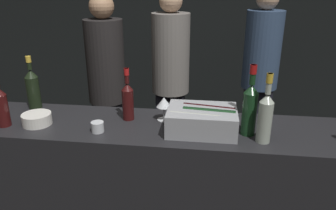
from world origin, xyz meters
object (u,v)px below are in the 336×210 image
at_px(ice_bin_with_bottles, 202,119).
at_px(person_in_hoodie, 260,70).
at_px(person_blond_tee, 107,82).
at_px(person_grey_polo, 171,74).
at_px(wine_glass, 164,103).
at_px(red_wine_bottle_burgundy, 250,107).
at_px(red_wine_bottle_black_foil, 1,104).
at_px(candle_votive, 98,127).
at_px(bowl_white, 37,119).
at_px(rose_wine_bottle, 265,115).
at_px(red_wine_bottle_tall, 128,99).
at_px(champagne_bottle, 33,88).

xyz_separation_m(ice_bin_with_bottles, person_in_hoodie, (0.53, 1.60, -0.13)).
xyz_separation_m(person_blond_tee, person_grey_polo, (0.55, 0.28, 0.01)).
height_order(wine_glass, red_wine_bottle_burgundy, red_wine_bottle_burgundy).
xyz_separation_m(ice_bin_with_bottles, wine_glass, (-0.23, 0.12, 0.04)).
height_order(red_wine_bottle_black_foil, person_in_hoodie, person_in_hoodie).
bearing_deg(candle_votive, bowl_white, 172.42).
relative_size(red_wine_bottle_burgundy, person_grey_polo, 0.22).
bearing_deg(person_blond_tee, rose_wine_bottle, -113.20).
xyz_separation_m(bowl_white, person_in_hoodie, (1.47, 1.64, -0.10)).
height_order(red_wine_bottle_burgundy, person_grey_polo, person_grey_polo).
bearing_deg(person_in_hoodie, red_wine_bottle_burgundy, -171.70).
bearing_deg(bowl_white, person_in_hoodie, 48.05).
xyz_separation_m(ice_bin_with_bottles, bowl_white, (-0.95, -0.04, -0.04)).
xyz_separation_m(red_wine_bottle_black_foil, red_wine_bottle_tall, (0.68, 0.18, -0.00)).
height_order(red_wine_bottle_black_foil, champagne_bottle, champagne_bottle).
height_order(champagne_bottle, red_wine_bottle_tall, champagne_bottle).
bearing_deg(bowl_white, person_grey_polo, 66.83).
height_order(bowl_white, candle_votive, bowl_white).
distance_m(red_wine_bottle_black_foil, red_wine_bottle_burgundy, 1.37).
bearing_deg(person_blond_tee, wine_glass, -124.61).
height_order(wine_glass, person_grey_polo, person_grey_polo).
xyz_separation_m(wine_glass, red_wine_bottle_burgundy, (0.47, -0.13, 0.05)).
relative_size(ice_bin_with_bottles, bowl_white, 2.27).
height_order(wine_glass, person_in_hoodie, person_in_hoodie).
distance_m(candle_votive, red_wine_bottle_black_foil, 0.56).
bearing_deg(ice_bin_with_bottles, person_blond_tee, 129.28).
distance_m(bowl_white, person_blond_tee, 1.14).
xyz_separation_m(ice_bin_with_bottles, candle_votive, (-0.57, -0.09, -0.04)).
bearing_deg(person_blond_tee, candle_votive, -143.48).
relative_size(red_wine_bottle_burgundy, champagne_bottle, 1.13).
bearing_deg(candle_votive, person_in_hoodie, 57.07).
bearing_deg(red_wine_bottle_black_foil, ice_bin_with_bottles, 4.04).
height_order(ice_bin_with_bottles, red_wine_bottle_tall, red_wine_bottle_tall).
bearing_deg(rose_wine_bottle, candle_votive, -180.00).
xyz_separation_m(candle_votive, person_in_hoodie, (1.09, 1.69, -0.09)).
xyz_separation_m(bowl_white, rose_wine_bottle, (1.26, -0.05, 0.11)).
height_order(wine_glass, rose_wine_bottle, rose_wine_bottle).
height_order(candle_votive, red_wine_bottle_black_foil, red_wine_bottle_black_foil).
distance_m(wine_glass, candle_votive, 0.40).
bearing_deg(candle_votive, red_wine_bottle_burgundy, 5.55).
bearing_deg(ice_bin_with_bottles, rose_wine_bottle, -15.70).
bearing_deg(red_wine_bottle_black_foil, wine_glass, 12.42).
height_order(red_wine_bottle_tall, person_in_hoodie, person_in_hoodie).
xyz_separation_m(ice_bin_with_bottles, red_wine_bottle_tall, (-0.44, 0.10, 0.05)).
height_order(red_wine_bottle_tall, person_grey_polo, person_grey_polo).
xyz_separation_m(red_wine_bottle_black_foil, person_blond_tee, (0.23, 1.17, -0.22)).
height_order(ice_bin_with_bottles, person_in_hoodie, person_in_hoodie).
height_order(red_wine_bottle_burgundy, person_in_hoodie, person_in_hoodie).
bearing_deg(wine_glass, person_in_hoodie, 63.00).
bearing_deg(ice_bin_with_bottles, champagne_bottle, 169.36).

